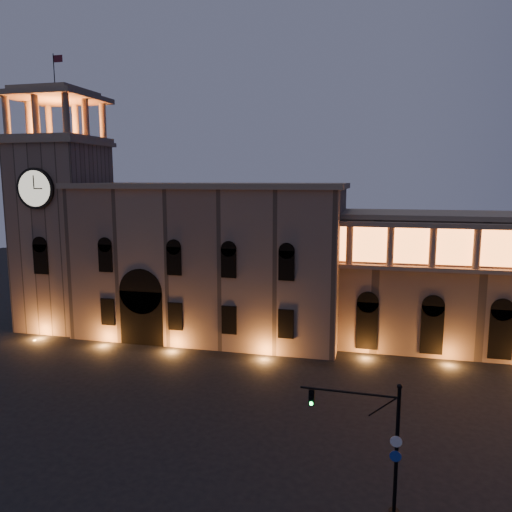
# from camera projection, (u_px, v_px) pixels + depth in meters

# --- Properties ---
(ground) EXTENTS (160.00, 160.00, 0.00)m
(ground) POSITION_uv_depth(u_px,v_px,m) (144.00, 420.00, 37.61)
(ground) COLOR black
(ground) RESTS_ON ground
(government_building) EXTENTS (30.80, 12.80, 17.60)m
(government_building) POSITION_uv_depth(u_px,v_px,m) (210.00, 260.00, 57.84)
(government_building) COLOR #7E6452
(government_building) RESTS_ON ground
(clock_tower) EXTENTS (9.80, 9.80, 32.40)m
(clock_tower) POSITION_uv_depth(u_px,v_px,m) (63.00, 225.00, 60.61)
(clock_tower) COLOR #7E6452
(clock_tower) RESTS_ON ground
(traffic_light) EXTENTS (5.49, 0.58, 7.53)m
(traffic_light) POSITION_uv_depth(u_px,v_px,m) (379.00, 445.00, 26.61)
(traffic_light) COLOR black
(traffic_light) RESTS_ON ground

